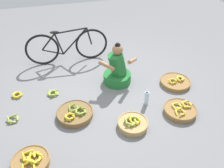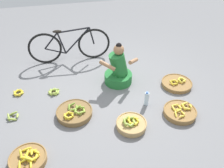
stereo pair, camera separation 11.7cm
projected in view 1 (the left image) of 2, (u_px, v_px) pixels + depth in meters
name	position (u px, v px, depth m)	size (l,w,h in m)	color
ground_plane	(109.00, 93.00, 4.36)	(10.00, 10.00, 0.00)	slate
vendor_woman_front	(117.00, 70.00, 4.48)	(0.75, 0.52, 0.82)	#237233
bicycle_leaning	(67.00, 46.00, 5.02)	(1.70, 0.08, 0.73)	black
banana_basket_near_vendor	(180.00, 110.00, 3.93)	(0.53, 0.53, 0.16)	olive
banana_basket_back_left	(75.00, 113.00, 3.86)	(0.58, 0.58, 0.16)	brown
banana_basket_back_center	(31.00, 162.00, 3.14)	(0.50, 0.50, 0.17)	olive
banana_basket_mid_right	(133.00, 123.00, 3.68)	(0.47, 0.47, 0.17)	tan
banana_basket_back_right	(175.00, 82.00, 4.56)	(0.57, 0.57, 0.14)	olive
loose_bananas_front_center	(17.00, 95.00, 4.28)	(0.21, 0.21, 0.08)	yellow
loose_bananas_near_bicycle	(13.00, 119.00, 3.80)	(0.19, 0.18, 0.09)	#9EB747
loose_bananas_front_right	(53.00, 93.00, 4.31)	(0.22, 0.22, 0.09)	#9EB747
water_bottle	(147.00, 98.00, 4.06)	(0.07, 0.07, 0.27)	silver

